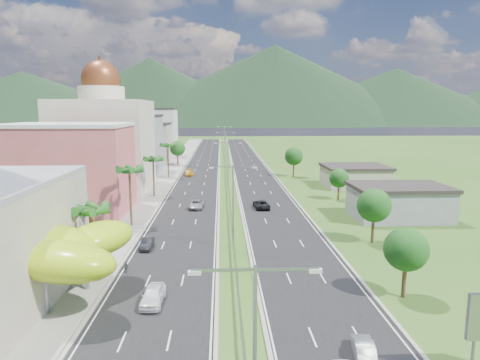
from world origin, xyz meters
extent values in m
plane|color=#2D5119|center=(0.00, 0.00, 0.00)|extent=(500.00, 500.00, 0.00)
cube|color=black|center=(-7.50, 90.00, 0.02)|extent=(11.00, 260.00, 0.04)
cube|color=black|center=(7.50, 90.00, 0.02)|extent=(11.00, 260.00, 0.04)
cube|color=gray|center=(-17.00, 90.00, 0.06)|extent=(7.00, 260.00, 0.12)
cube|color=gray|center=(0.00, 72.00, 0.62)|extent=(0.08, 216.00, 0.28)
cube|color=gray|center=(0.00, 174.00, 0.35)|extent=(0.10, 0.12, 0.70)
cube|color=gray|center=(-1.44, -25.00, 10.80)|extent=(2.88, 0.12, 0.12)
cube|color=gray|center=(1.44, -25.00, 10.80)|extent=(2.88, 0.12, 0.12)
cube|color=silver|center=(-2.72, -25.00, 10.70)|extent=(0.60, 0.25, 0.18)
cube|color=silver|center=(2.72, -25.00, 10.70)|extent=(0.60, 0.25, 0.18)
cylinder|color=gray|center=(0.00, 10.00, 5.50)|extent=(0.20, 0.20, 11.00)
cube|color=gray|center=(-1.44, 10.00, 10.80)|extent=(2.88, 0.12, 0.12)
cube|color=gray|center=(1.44, 10.00, 10.80)|extent=(2.88, 0.12, 0.12)
cube|color=silver|center=(-2.72, 10.00, 10.70)|extent=(0.60, 0.25, 0.18)
cube|color=silver|center=(2.72, 10.00, 10.70)|extent=(0.60, 0.25, 0.18)
cylinder|color=gray|center=(0.00, 50.00, 5.50)|extent=(0.20, 0.20, 11.00)
cube|color=gray|center=(-1.44, 50.00, 10.80)|extent=(2.88, 0.12, 0.12)
cube|color=gray|center=(1.44, 50.00, 10.80)|extent=(2.88, 0.12, 0.12)
cube|color=silver|center=(-2.72, 50.00, 10.70)|extent=(0.60, 0.25, 0.18)
cube|color=silver|center=(2.72, 50.00, 10.70)|extent=(0.60, 0.25, 0.18)
cylinder|color=gray|center=(0.00, 95.00, 5.50)|extent=(0.20, 0.20, 11.00)
cube|color=gray|center=(-1.44, 95.00, 10.80)|extent=(2.88, 0.12, 0.12)
cube|color=gray|center=(1.44, 95.00, 10.80)|extent=(2.88, 0.12, 0.12)
cube|color=silver|center=(-2.72, 95.00, 10.70)|extent=(0.60, 0.25, 0.18)
cube|color=silver|center=(2.72, 95.00, 10.70)|extent=(0.60, 0.25, 0.18)
cylinder|color=gray|center=(0.00, 140.00, 5.50)|extent=(0.20, 0.20, 11.00)
cube|color=gray|center=(-1.44, 140.00, 10.80)|extent=(2.88, 0.12, 0.12)
cube|color=gray|center=(1.44, 140.00, 10.80)|extent=(2.88, 0.12, 0.12)
cube|color=silver|center=(-2.72, 140.00, 10.70)|extent=(0.60, 0.25, 0.18)
cube|color=silver|center=(2.72, 140.00, 10.70)|extent=(0.60, 0.25, 0.18)
cylinder|color=gray|center=(-17.00, -7.00, 2.00)|extent=(0.50, 0.50, 4.00)
cylinder|color=gray|center=(-15.00, -2.00, 2.00)|extent=(0.50, 0.50, 4.00)
cube|color=#C95552|center=(-28.00, 32.00, 7.50)|extent=(20.00, 15.00, 15.00)
cube|color=#BCAF9C|center=(-28.00, 55.00, 10.00)|extent=(20.00, 20.00, 20.00)
cylinder|color=#BCAF9C|center=(-28.00, 55.00, 21.50)|extent=(10.00, 10.00, 3.00)
sphere|color=brown|center=(-28.00, 55.00, 24.50)|extent=(8.40, 8.40, 8.40)
cube|color=gray|center=(-27.00, 80.00, 8.00)|extent=(16.00, 15.00, 16.00)
cube|color=gray|center=(-27.00, 102.00, 6.50)|extent=(16.00, 15.00, 13.00)
cube|color=silver|center=(-27.00, 125.00, 9.00)|extent=(16.00, 15.00, 18.00)
cylinder|color=gray|center=(15.00, -18.00, 1.60)|extent=(0.24, 0.24, 3.20)
cube|color=gray|center=(28.00, 25.00, 2.50)|extent=(15.00, 10.00, 5.00)
cube|color=gray|center=(30.00, 55.00, 2.20)|extent=(14.00, 12.00, 4.40)
cylinder|color=#47301C|center=(-15.50, 2.00, 3.75)|extent=(0.36, 0.36, 7.50)
cylinder|color=#47301C|center=(-15.50, 22.00, 4.50)|extent=(0.36, 0.36, 9.00)
cylinder|color=#47301C|center=(-15.50, 45.00, 4.00)|extent=(0.36, 0.36, 8.00)
cylinder|color=#47301C|center=(-15.50, 70.00, 4.40)|extent=(0.36, 0.36, 8.80)
cylinder|color=#47301C|center=(-15.50, 95.00, 2.45)|extent=(0.40, 0.40, 4.90)
sphere|color=#1E531A|center=(-15.50, 95.00, 5.60)|extent=(4.90, 4.90, 4.90)
cylinder|color=#47301C|center=(16.00, -5.00, 2.10)|extent=(0.40, 0.40, 4.20)
sphere|color=#1E531A|center=(16.00, -5.00, 4.80)|extent=(4.20, 4.20, 4.20)
cylinder|color=#47301C|center=(19.00, 12.00, 2.27)|extent=(0.40, 0.40, 4.55)
sphere|color=#1E531A|center=(19.00, 12.00, 5.20)|extent=(4.55, 4.55, 4.55)
cylinder|color=#47301C|center=(22.00, 40.00, 1.92)|extent=(0.40, 0.40, 3.85)
sphere|color=#1E531A|center=(22.00, 40.00, 4.40)|extent=(3.85, 3.85, 3.85)
cylinder|color=#47301C|center=(18.00, 70.00, 2.45)|extent=(0.40, 0.40, 4.90)
sphere|color=#1E531A|center=(18.00, 70.00, 5.60)|extent=(4.90, 4.90, 4.90)
imported|color=white|center=(-7.92, -5.43, 0.85)|extent=(2.09, 4.84, 1.63)
imported|color=black|center=(-11.24, 10.79, 0.70)|extent=(1.41, 4.03, 1.33)
imported|color=#94969B|center=(-6.07, 33.60, 0.79)|extent=(2.91, 5.56, 1.49)
imported|color=gold|center=(-10.27, 73.26, 0.82)|extent=(2.93, 5.63, 1.56)
imported|color=#A1A4A8|center=(8.80, -14.85, 0.70)|extent=(2.03, 4.16, 1.31)
imported|color=black|center=(5.80, 33.08, 0.80)|extent=(2.97, 5.63, 1.51)
imported|color=black|center=(-12.30, 3.25, 0.70)|extent=(0.85, 2.12, 1.32)
camera|label=1|loc=(-1.50, -43.19, 17.88)|focal=32.00mm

